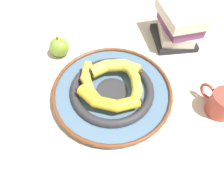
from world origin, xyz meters
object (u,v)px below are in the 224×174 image
(coffee_mug, at_px, (222,103))
(apple, at_px, (59,47))
(decorative_bowl, at_px, (112,91))
(banana_c, at_px, (89,83))
(banana_b, at_px, (116,67))
(banana_a, at_px, (135,85))
(banana_d, at_px, (105,101))
(book_stack, at_px, (178,24))

(coffee_mug, relative_size, apple, 1.44)
(decorative_bowl, relative_size, apple, 4.59)
(banana_c, xyz_separation_m, apple, (-0.07, -0.21, -0.02))
(banana_b, bearing_deg, decorative_bowl, 76.01)
(banana_a, bearing_deg, banana_c, 83.21)
(banana_a, distance_m, banana_d, 0.11)
(banana_d, distance_m, book_stack, 0.43)
(decorative_bowl, height_order, banana_a, banana_a)
(book_stack, bearing_deg, apple, 97.11)
(banana_c, height_order, coffee_mug, coffee_mug)
(coffee_mug, bearing_deg, banana_a, 43.82)
(coffee_mug, bearing_deg, banana_d, 56.45)
(banana_a, distance_m, apple, 0.32)
(banana_b, relative_size, banana_c, 1.01)
(banana_a, xyz_separation_m, banana_c, (0.08, -0.12, -0.00))
(banana_d, bearing_deg, coffee_mug, 14.87)
(banana_c, bearing_deg, decorative_bowl, 68.70)
(banana_c, relative_size, apple, 1.87)
(decorative_bowl, bearing_deg, banana_b, -155.45)
(banana_c, xyz_separation_m, banana_d, (0.02, 0.08, 0.00))
(banana_d, xyz_separation_m, coffee_mug, (-0.21, 0.28, -0.02))
(banana_c, relative_size, book_stack, 0.67)
(coffee_mug, bearing_deg, book_stack, -20.96)
(book_stack, distance_m, apple, 0.45)
(decorative_bowl, height_order, coffee_mug, coffee_mug)
(decorative_bowl, relative_size, banana_c, 2.45)
(book_stack, relative_size, coffee_mug, 1.94)
(banana_b, xyz_separation_m, apple, (0.03, -0.24, -0.02))
(coffee_mug, xyz_separation_m, apple, (0.11, -0.56, -0.00))
(banana_a, height_order, apple, apple)
(decorative_bowl, relative_size, book_stack, 1.65)
(apple, bearing_deg, book_stack, 137.46)
(banana_d, bearing_deg, decorative_bowl, 87.38)
(banana_a, height_order, book_stack, book_stack)
(banana_b, relative_size, coffee_mug, 1.32)
(banana_a, relative_size, book_stack, 0.63)
(decorative_bowl, bearing_deg, coffee_mug, 115.97)
(banana_a, xyz_separation_m, book_stack, (-0.33, -0.02, 0.01))
(banana_d, relative_size, coffee_mug, 1.65)
(book_stack, bearing_deg, banana_a, 143.05)
(banana_a, height_order, banana_c, banana_a)
(banana_c, distance_m, apple, 0.22)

